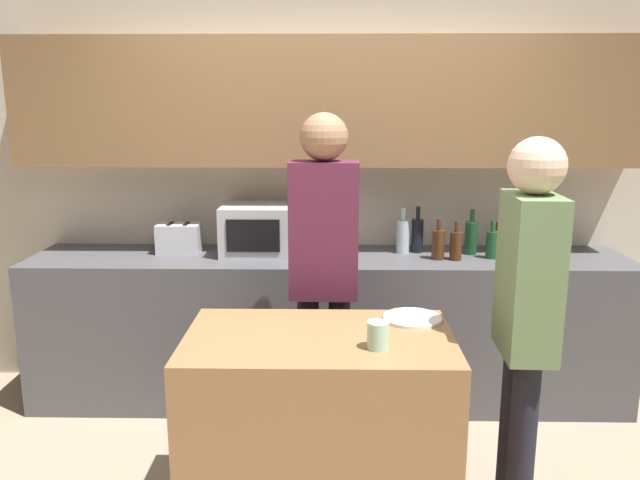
# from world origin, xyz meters

# --- Properties ---
(back_wall) EXTENTS (6.40, 0.40, 2.70)m
(back_wall) POSITION_xyz_m (0.00, 1.66, 1.54)
(back_wall) COLOR beige
(back_wall) RESTS_ON ground_plane
(back_counter) EXTENTS (3.60, 0.62, 0.92)m
(back_counter) POSITION_xyz_m (0.00, 1.39, 0.46)
(back_counter) COLOR #4C4C51
(back_counter) RESTS_ON ground_plane
(kitchen_island) EXTENTS (1.12, 0.67, 0.88)m
(kitchen_island) POSITION_xyz_m (-0.04, 0.17, 0.44)
(kitchen_island) COLOR #996B42
(kitchen_island) RESTS_ON ground_plane
(microwave) EXTENTS (0.52, 0.39, 0.30)m
(microwave) POSITION_xyz_m (-0.39, 1.46, 1.07)
(microwave) COLOR #B7BABC
(microwave) RESTS_ON back_counter
(toaster) EXTENTS (0.26, 0.16, 0.18)m
(toaster) POSITION_xyz_m (-0.92, 1.47, 1.01)
(toaster) COLOR silver
(toaster) RESTS_ON back_counter
(potted_plant) EXTENTS (0.14, 0.14, 0.40)m
(potted_plant) POSITION_xyz_m (1.28, 1.47, 1.11)
(potted_plant) COLOR brown
(potted_plant) RESTS_ON back_counter
(bottle_0) EXTENTS (0.08, 0.08, 0.28)m
(bottle_0) POSITION_xyz_m (0.46, 1.49, 1.02)
(bottle_0) COLOR silver
(bottle_0) RESTS_ON back_counter
(bottle_1) EXTENTS (0.07, 0.07, 0.29)m
(bottle_1) POSITION_xyz_m (0.55, 1.51, 1.02)
(bottle_1) COLOR black
(bottle_1) RESTS_ON back_counter
(bottle_2) EXTENTS (0.08, 0.08, 0.24)m
(bottle_2) POSITION_xyz_m (0.65, 1.33, 1.01)
(bottle_2) COLOR #472814
(bottle_2) RESTS_ON back_counter
(bottle_3) EXTENTS (0.07, 0.07, 0.23)m
(bottle_3) POSITION_xyz_m (0.75, 1.32, 1.00)
(bottle_3) COLOR #472814
(bottle_3) RESTS_ON back_counter
(bottle_4) EXTENTS (0.08, 0.08, 0.28)m
(bottle_4) POSITION_xyz_m (0.87, 1.46, 1.02)
(bottle_4) COLOR #194723
(bottle_4) RESTS_ON back_counter
(bottle_5) EXTENTS (0.07, 0.07, 0.22)m
(bottle_5) POSITION_xyz_m (0.97, 1.36, 1.00)
(bottle_5) COLOR #194723
(bottle_5) RESTS_ON back_counter
(bottle_6) EXTENTS (0.08, 0.08, 0.26)m
(bottle_6) POSITION_xyz_m (1.06, 1.49, 1.02)
(bottle_6) COLOR maroon
(bottle_6) RESTS_ON back_counter
(plate_on_island) EXTENTS (0.26, 0.26, 0.01)m
(plate_on_island) POSITION_xyz_m (0.38, 0.36, 0.89)
(plate_on_island) COLOR white
(plate_on_island) RESTS_ON kitchen_island
(cup_0) EXTENTS (0.09, 0.09, 0.11)m
(cup_0) POSITION_xyz_m (0.20, 0.03, 0.94)
(cup_0) COLOR #A4DEBE
(cup_0) RESTS_ON kitchen_island
(person_left) EXTENTS (0.34, 0.23, 1.78)m
(person_left) POSITION_xyz_m (-0.02, 0.76, 1.07)
(person_left) COLOR black
(person_left) RESTS_ON ground_plane
(person_center) EXTENTS (0.22, 0.35, 1.70)m
(person_center) POSITION_xyz_m (0.80, 0.14, 1.02)
(person_center) COLOR black
(person_center) RESTS_ON ground_plane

